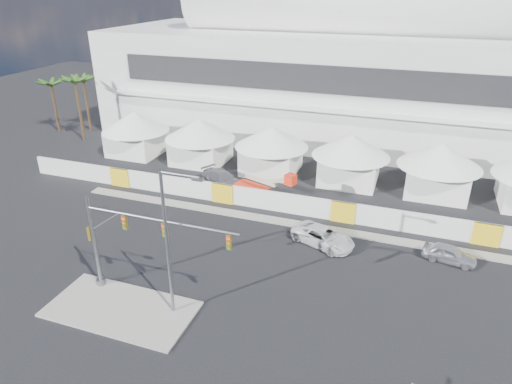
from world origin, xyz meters
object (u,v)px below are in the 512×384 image
(lot_car_c, at_px, (222,178))
(boom_lift, at_px, (258,188))
(pickup_curb, at_px, (323,237))
(traffic_mast, at_px, (123,242))
(streetlight_median, at_px, (170,235))
(sedan_silver, at_px, (450,254))

(lot_car_c, relative_size, boom_lift, 0.72)
(lot_car_c, bearing_deg, boom_lift, -78.83)
(pickup_curb, distance_m, boom_lift, 10.90)
(traffic_mast, xyz_separation_m, boom_lift, (3.32, 18.13, -3.27))
(streetlight_median, bearing_deg, sedan_silver, 36.26)
(pickup_curb, xyz_separation_m, lot_car_c, (-12.90, 8.47, 0.02))
(boom_lift, bearing_deg, streetlight_median, -67.08)
(sedan_silver, distance_m, streetlight_median, 22.19)
(lot_car_c, bearing_deg, pickup_curb, -95.17)
(pickup_curb, xyz_separation_m, boom_lift, (-8.29, 7.07, 0.22))
(pickup_curb, distance_m, lot_car_c, 15.44)
(lot_car_c, distance_m, boom_lift, 4.82)
(lot_car_c, bearing_deg, streetlight_median, -136.74)
(traffic_mast, xyz_separation_m, streetlight_median, (4.21, -0.82, 1.82))
(sedan_silver, xyz_separation_m, lot_car_c, (-22.86, 7.63, 0.08))
(pickup_curb, bearing_deg, lot_car_c, 78.91)
(pickup_curb, distance_m, traffic_mast, 16.41)
(pickup_curb, height_order, boom_lift, boom_lift)
(sedan_silver, xyz_separation_m, boom_lift, (-18.25, 6.22, 0.29))
(traffic_mast, height_order, streetlight_median, streetlight_median)
(pickup_curb, relative_size, streetlight_median, 0.53)
(pickup_curb, distance_m, streetlight_median, 14.97)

